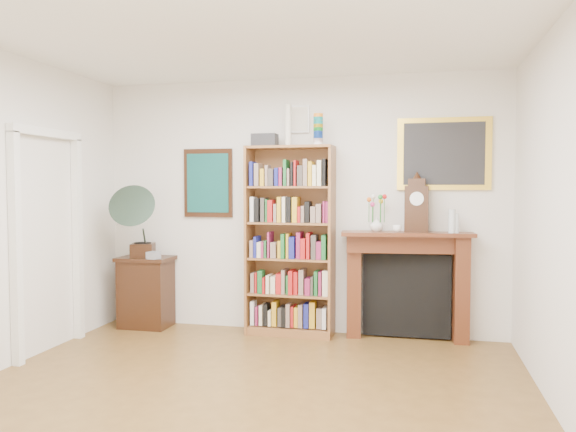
{
  "coord_description": "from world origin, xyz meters",
  "views": [
    {
      "loc": [
        1.29,
        -3.58,
        1.61
      ],
      "look_at": [
        0.09,
        1.6,
        1.33
      ],
      "focal_mm": 35.0,
      "sensor_mm": 36.0,
      "label": 1
    }
  ],
  "objects_px": {
    "gramophone": "(136,217)",
    "bottle_right": "(456,223)",
    "side_cabinet": "(146,292)",
    "fireplace": "(407,276)",
    "bottle_left": "(452,221)",
    "teacup": "(397,229)",
    "cd_stack": "(153,255)",
    "bookshelf": "(290,230)",
    "mantel_clock": "(417,206)",
    "flower_vase": "(377,224)"
  },
  "relations": [
    {
      "from": "gramophone",
      "to": "bottle_right",
      "type": "height_order",
      "value": "gramophone"
    },
    {
      "from": "side_cabinet",
      "to": "fireplace",
      "type": "height_order",
      "value": "fireplace"
    },
    {
      "from": "side_cabinet",
      "to": "bottle_right",
      "type": "distance_m",
      "value": 3.51
    },
    {
      "from": "bottle_left",
      "to": "gramophone",
      "type": "bearing_deg",
      "value": -176.95
    },
    {
      "from": "fireplace",
      "to": "teacup",
      "type": "relative_size",
      "value": 14.71
    },
    {
      "from": "bottle_left",
      "to": "fireplace",
      "type": "bearing_deg",
      "value": 169.64
    },
    {
      "from": "side_cabinet",
      "to": "bottle_left",
      "type": "xyz_separation_m",
      "value": [
        3.36,
        0.05,
        0.86
      ]
    },
    {
      "from": "side_cabinet",
      "to": "teacup",
      "type": "bearing_deg",
      "value": 0.25
    },
    {
      "from": "cd_stack",
      "to": "fireplace",
      "type": "bearing_deg",
      "value": 5.98
    },
    {
      "from": "bookshelf",
      "to": "gramophone",
      "type": "height_order",
      "value": "bookshelf"
    },
    {
      "from": "fireplace",
      "to": "mantel_clock",
      "type": "height_order",
      "value": "mantel_clock"
    },
    {
      "from": "flower_vase",
      "to": "teacup",
      "type": "xyz_separation_m",
      "value": [
        0.21,
        -0.05,
        -0.04
      ]
    },
    {
      "from": "fireplace",
      "to": "bottle_left",
      "type": "xyz_separation_m",
      "value": [
        0.44,
        -0.08,
        0.59
      ]
    },
    {
      "from": "bottle_right",
      "to": "bookshelf",
      "type": "bearing_deg",
      "value": -178.97
    },
    {
      "from": "cd_stack",
      "to": "mantel_clock",
      "type": "distance_m",
      "value": 2.91
    },
    {
      "from": "side_cabinet",
      "to": "bottle_left",
      "type": "height_order",
      "value": "bottle_left"
    },
    {
      "from": "flower_vase",
      "to": "bottle_right",
      "type": "xyz_separation_m",
      "value": [
        0.8,
        -0.0,
        0.03
      ]
    },
    {
      "from": "fireplace",
      "to": "bottle_left",
      "type": "bearing_deg",
      "value": -16.07
    },
    {
      "from": "cd_stack",
      "to": "bottle_right",
      "type": "distance_m",
      "value": 3.26
    },
    {
      "from": "bottle_left",
      "to": "bottle_right",
      "type": "height_order",
      "value": "bottle_left"
    },
    {
      "from": "gramophone",
      "to": "cd_stack",
      "type": "xyz_separation_m",
      "value": [
        0.21,
        -0.03,
        -0.42
      ]
    },
    {
      "from": "bookshelf",
      "to": "bottle_left",
      "type": "height_order",
      "value": "bookshelf"
    },
    {
      "from": "side_cabinet",
      "to": "teacup",
      "type": "distance_m",
      "value": 2.92
    },
    {
      "from": "side_cabinet",
      "to": "fireplace",
      "type": "bearing_deg",
      "value": 2.16
    },
    {
      "from": "teacup",
      "to": "bottle_right",
      "type": "height_order",
      "value": "bottle_right"
    },
    {
      "from": "side_cabinet",
      "to": "bottle_left",
      "type": "bearing_deg",
      "value": 0.42
    },
    {
      "from": "side_cabinet",
      "to": "flower_vase",
      "type": "xyz_separation_m",
      "value": [
        2.61,
        0.08,
        0.81
      ]
    },
    {
      "from": "side_cabinet",
      "to": "gramophone",
      "type": "relative_size",
      "value": 0.99
    },
    {
      "from": "fireplace",
      "to": "gramophone",
      "type": "distance_m",
      "value": 3.03
    },
    {
      "from": "cd_stack",
      "to": "flower_vase",
      "type": "xyz_separation_m",
      "value": [
        2.43,
        0.23,
        0.37
      ]
    },
    {
      "from": "side_cabinet",
      "to": "bottle_right",
      "type": "bearing_deg",
      "value": 0.81
    },
    {
      "from": "teacup",
      "to": "bottle_right",
      "type": "bearing_deg",
      "value": 3.98
    },
    {
      "from": "gramophone",
      "to": "bottle_left",
      "type": "distance_m",
      "value": 3.41
    },
    {
      "from": "fireplace",
      "to": "teacup",
      "type": "height_order",
      "value": "teacup"
    },
    {
      "from": "bookshelf",
      "to": "side_cabinet",
      "type": "relative_size",
      "value": 2.92
    },
    {
      "from": "fireplace",
      "to": "gramophone",
      "type": "xyz_separation_m",
      "value": [
        -2.96,
        -0.26,
        0.6
      ]
    },
    {
      "from": "mantel_clock",
      "to": "bottle_right",
      "type": "bearing_deg",
      "value": 0.23
    },
    {
      "from": "fireplace",
      "to": "cd_stack",
      "type": "bearing_deg",
      "value": -179.73
    },
    {
      "from": "bookshelf",
      "to": "teacup",
      "type": "xyz_separation_m",
      "value": [
        1.14,
        -0.01,
        0.03
      ]
    },
    {
      "from": "mantel_clock",
      "to": "bottle_left",
      "type": "relative_size",
      "value": 2.3
    },
    {
      "from": "bookshelf",
      "to": "gramophone",
      "type": "relative_size",
      "value": 2.88
    },
    {
      "from": "mantel_clock",
      "to": "bottle_right",
      "type": "relative_size",
      "value": 2.76
    },
    {
      "from": "bookshelf",
      "to": "mantel_clock",
      "type": "xyz_separation_m",
      "value": [
        1.33,
        0.06,
        0.26
      ]
    },
    {
      "from": "bookshelf",
      "to": "bottle_right",
      "type": "distance_m",
      "value": 1.72
    },
    {
      "from": "cd_stack",
      "to": "bottle_left",
      "type": "distance_m",
      "value": 3.22
    },
    {
      "from": "mantel_clock",
      "to": "teacup",
      "type": "relative_size",
      "value": 5.91
    },
    {
      "from": "bookshelf",
      "to": "bottle_left",
      "type": "relative_size",
      "value": 9.81
    },
    {
      "from": "bottle_left",
      "to": "bottle_right",
      "type": "distance_m",
      "value": 0.05
    },
    {
      "from": "bottle_left",
      "to": "bookshelf",
      "type": "bearing_deg",
      "value": -179.74
    },
    {
      "from": "cd_stack",
      "to": "mantel_clock",
      "type": "height_order",
      "value": "mantel_clock"
    }
  ]
}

